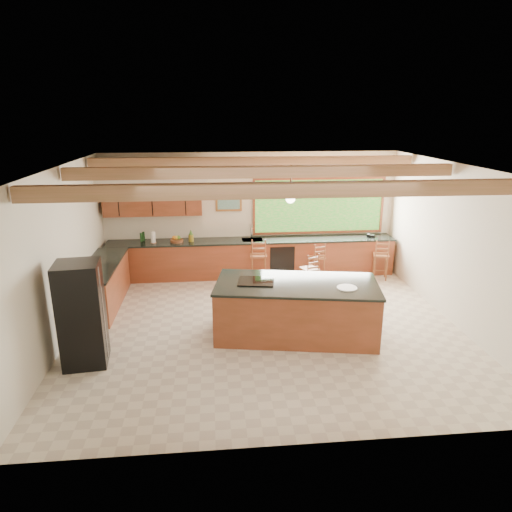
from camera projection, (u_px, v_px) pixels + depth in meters
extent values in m
plane|color=beige|center=(266.00, 327.00, 8.67)|extent=(7.20, 7.20, 0.00)
cube|color=beige|center=(251.00, 214.00, 11.30)|extent=(7.20, 0.04, 3.00)
cube|color=beige|center=(301.00, 334.00, 5.13)|extent=(7.20, 0.04, 3.00)
cube|color=beige|center=(60.00, 257.00, 7.88)|extent=(0.04, 6.50, 3.00)
cube|color=beige|center=(457.00, 246.00, 8.55)|extent=(0.04, 6.50, 3.00)
cube|color=tan|center=(267.00, 167.00, 7.77)|extent=(7.20, 6.50, 0.04)
cube|color=#A67153|center=(281.00, 190.00, 6.29)|extent=(7.10, 0.15, 0.22)
cube|color=#A67153|center=(264.00, 172.00, 8.29)|extent=(7.10, 0.15, 0.22)
cube|color=#A67153|center=(255.00, 162.00, 10.00)|extent=(7.10, 0.15, 0.22)
cube|color=brown|center=(153.00, 201.00, 10.79)|extent=(2.30, 0.35, 0.70)
cube|color=beige|center=(151.00, 176.00, 10.54)|extent=(2.60, 0.50, 0.48)
cylinder|color=#FFEABF|center=(121.00, 186.00, 10.54)|extent=(0.10, 0.10, 0.01)
cylinder|color=#FFEABF|center=(182.00, 185.00, 10.67)|extent=(0.10, 0.10, 0.01)
cube|color=#6EAD3D|center=(319.00, 206.00, 11.38)|extent=(3.20, 0.04, 1.30)
cube|color=#A56A32|center=(229.00, 200.00, 11.12)|extent=(0.64, 0.03, 0.54)
cube|color=#477F5C|center=(229.00, 200.00, 11.10)|extent=(0.54, 0.01, 0.44)
cube|color=brown|center=(252.00, 258.00, 11.30)|extent=(7.00, 0.65, 0.88)
cube|color=black|center=(252.00, 240.00, 11.16)|extent=(7.04, 0.69, 0.04)
cube|color=brown|center=(104.00, 286.00, 9.51)|extent=(0.65, 2.35, 0.88)
cube|color=black|center=(101.00, 265.00, 9.38)|extent=(0.69, 2.39, 0.04)
cube|color=black|center=(282.00, 262.00, 11.06)|extent=(0.60, 0.02, 0.78)
cube|color=silver|center=(252.00, 240.00, 11.16)|extent=(0.50, 0.38, 0.03)
cylinder|color=silver|center=(252.00, 232.00, 11.30)|extent=(0.03, 0.03, 0.30)
cylinder|color=silver|center=(252.00, 228.00, 11.17)|extent=(0.03, 0.20, 0.03)
cylinder|color=white|center=(153.00, 237.00, 10.82)|extent=(0.11, 0.11, 0.28)
cylinder|color=#183E1A|center=(141.00, 237.00, 10.97)|extent=(0.06, 0.06, 0.21)
cylinder|color=#183E1A|center=(144.00, 236.00, 11.03)|extent=(0.06, 0.06, 0.22)
cube|color=black|center=(371.00, 235.00, 11.40)|extent=(0.24, 0.21, 0.09)
cube|color=brown|center=(296.00, 310.00, 8.23)|extent=(3.01, 1.77, 0.96)
cube|color=black|center=(297.00, 284.00, 8.08)|extent=(3.06, 1.83, 0.04)
cube|color=black|center=(256.00, 281.00, 8.13)|extent=(0.71, 0.60, 0.02)
cylinder|color=white|center=(347.00, 288.00, 7.83)|extent=(0.35, 0.35, 0.02)
cube|color=black|center=(82.00, 314.00, 7.17)|extent=(0.73, 0.71, 1.70)
cube|color=silver|center=(103.00, 314.00, 7.20)|extent=(0.02, 0.05, 1.56)
cube|color=brown|center=(258.00, 255.00, 10.80)|extent=(0.41, 0.41, 0.04)
cylinder|color=brown|center=(252.00, 271.00, 10.75)|extent=(0.04, 0.04, 0.64)
cylinder|color=brown|center=(265.00, 271.00, 10.77)|extent=(0.04, 0.04, 0.64)
cylinder|color=brown|center=(251.00, 267.00, 11.04)|extent=(0.04, 0.04, 0.64)
cylinder|color=brown|center=(264.00, 267.00, 11.07)|extent=(0.04, 0.04, 0.64)
cube|color=brown|center=(317.00, 257.00, 10.96)|extent=(0.41, 0.41, 0.04)
cylinder|color=brown|center=(312.00, 271.00, 10.91)|extent=(0.03, 0.03, 0.55)
cylinder|color=brown|center=(323.00, 270.00, 10.94)|extent=(0.03, 0.03, 0.55)
cylinder|color=brown|center=(310.00, 267.00, 11.17)|extent=(0.03, 0.03, 0.55)
cylinder|color=brown|center=(320.00, 267.00, 11.19)|extent=(0.03, 0.03, 0.55)
cube|color=brown|center=(309.00, 269.00, 10.12)|extent=(0.44, 0.44, 0.04)
cylinder|color=brown|center=(304.00, 284.00, 10.07)|extent=(0.03, 0.03, 0.56)
cylinder|color=brown|center=(316.00, 283.00, 10.09)|extent=(0.03, 0.03, 0.56)
cylinder|color=brown|center=(302.00, 279.00, 10.33)|extent=(0.03, 0.03, 0.56)
cylinder|color=brown|center=(314.00, 279.00, 10.35)|extent=(0.03, 0.03, 0.56)
cube|color=brown|center=(381.00, 255.00, 11.01)|extent=(0.44, 0.44, 0.04)
cylinder|color=brown|center=(376.00, 269.00, 10.95)|extent=(0.03, 0.03, 0.59)
cylinder|color=brown|center=(388.00, 269.00, 10.98)|extent=(0.03, 0.03, 0.59)
cylinder|color=brown|center=(372.00, 266.00, 11.22)|extent=(0.03, 0.03, 0.59)
cylinder|color=brown|center=(384.00, 265.00, 11.25)|extent=(0.03, 0.03, 0.59)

